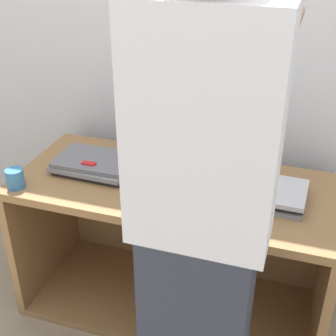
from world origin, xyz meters
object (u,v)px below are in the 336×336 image
object	(u,v)px
laptop_stack_left	(96,164)
laptop_stack_right	(262,192)
laptop_open	(178,168)
mug	(15,179)
person	(200,223)

from	to	relation	value
laptop_stack_left	laptop_stack_right	world-z (taller)	same
laptop_open	laptop_stack_right	bearing A→B (deg)	-7.88
laptop_stack_right	mug	distance (m)	0.99
laptop_stack_left	person	size ratio (longest dim) A/B	0.20
laptop_stack_right	laptop_open	bearing A→B (deg)	172.12
laptop_stack_left	laptop_stack_right	distance (m)	0.72
laptop_stack_left	person	world-z (taller)	person
laptop_open	laptop_stack_right	world-z (taller)	laptop_open
laptop_stack_left	mug	bearing A→B (deg)	-136.86
person	laptop_open	bearing A→B (deg)	112.81
laptop_open	laptop_stack_left	distance (m)	0.36
laptop_open	person	bearing A→B (deg)	-67.19
laptop_stack_right	mug	bearing A→B (deg)	-166.68
laptop_stack_right	mug	world-z (taller)	mug
mug	laptop_open	bearing A→B (deg)	24.63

